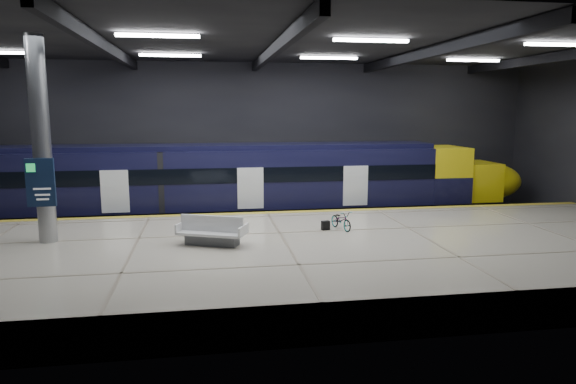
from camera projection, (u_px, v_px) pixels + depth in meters
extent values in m
plane|color=black|center=(276.00, 254.00, 20.00)|extent=(30.00, 30.00, 0.00)
cube|color=black|center=(255.00, 140.00, 27.17)|extent=(30.00, 0.10, 8.00)
cube|color=black|center=(323.00, 180.00, 11.57)|extent=(30.00, 0.10, 8.00)
cube|color=black|center=(275.00, 42.00, 18.74)|extent=(30.00, 16.00, 0.10)
cube|color=black|center=(104.00, 46.00, 17.83)|extent=(0.25, 16.00, 0.40)
cube|color=black|center=(275.00, 49.00, 18.78)|extent=(0.25, 16.00, 0.40)
cube|color=black|center=(429.00, 52.00, 19.72)|extent=(0.25, 16.00, 0.40)
cube|color=black|center=(570.00, 55.00, 20.66)|extent=(0.25, 16.00, 0.40)
cube|color=white|center=(158.00, 36.00, 16.18)|extent=(2.60, 0.18, 0.10)
cube|color=white|center=(371.00, 40.00, 17.28)|extent=(2.60, 0.18, 0.10)
cube|color=white|center=(559.00, 44.00, 18.38)|extent=(2.60, 0.18, 0.10)
cube|color=white|center=(170.00, 55.00, 22.03)|extent=(2.60, 0.18, 0.10)
cube|color=white|center=(329.00, 58.00, 23.13)|extent=(2.60, 0.18, 0.10)
cube|color=white|center=(473.00, 60.00, 24.23)|extent=(2.60, 0.18, 0.10)
cube|color=#BBAF9E|center=(286.00, 259.00, 17.48)|extent=(30.00, 11.00, 1.10)
cube|color=gold|center=(267.00, 213.00, 22.51)|extent=(30.00, 0.40, 0.01)
cube|color=gray|center=(262.00, 225.00, 24.65)|extent=(30.00, 0.08, 0.16)
cube|color=gray|center=(259.00, 219.00, 26.05)|extent=(30.00, 0.08, 0.16)
cube|color=black|center=(186.00, 215.00, 24.71)|extent=(24.00, 2.58, 0.80)
cube|color=black|center=(185.00, 179.00, 24.43)|extent=(24.00, 2.80, 2.75)
cube|color=black|center=(184.00, 147.00, 24.19)|extent=(24.00, 2.30, 0.24)
cube|color=black|center=(184.00, 177.00, 23.01)|extent=(24.00, 0.04, 0.70)
cube|color=white|center=(250.00, 188.00, 23.57)|extent=(1.20, 0.05, 1.90)
cube|color=yellow|center=(441.00, 173.00, 26.47)|extent=(2.00, 2.80, 2.75)
ellipsoid|color=yellow|center=(487.00, 181.00, 26.95)|extent=(3.60, 2.52, 1.90)
cube|color=black|center=(447.00, 170.00, 26.49)|extent=(1.60, 2.38, 0.80)
cube|color=#595B60|center=(212.00, 240.00, 17.13)|extent=(1.83, 1.19, 0.33)
cube|color=white|center=(212.00, 233.00, 17.09)|extent=(2.38, 1.71, 0.09)
cube|color=white|center=(212.00, 224.00, 17.04)|extent=(2.06, 0.94, 0.55)
cube|color=white|center=(182.00, 227.00, 17.32)|extent=(0.42, 0.88, 0.33)
cube|color=white|center=(243.00, 231.00, 16.81)|extent=(0.42, 0.88, 0.33)
imported|color=#99999E|center=(341.00, 220.00, 19.30)|extent=(0.84, 1.45, 0.72)
cube|color=black|center=(326.00, 225.00, 19.23)|extent=(0.33, 0.24, 0.35)
cylinder|color=#9EA0A5|center=(41.00, 141.00, 17.05)|extent=(0.60, 0.60, 6.90)
cube|color=#0F1D39|center=(41.00, 183.00, 16.86)|extent=(0.90, 0.12, 1.60)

